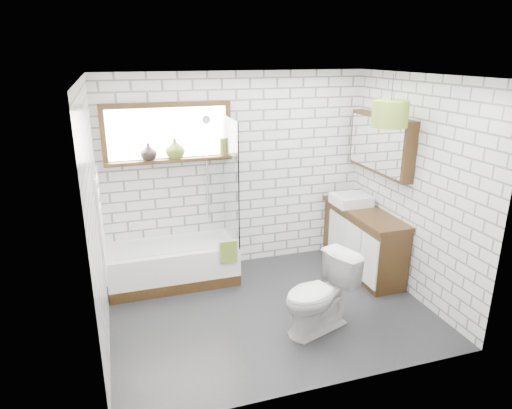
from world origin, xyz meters
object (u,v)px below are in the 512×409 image
object	(u,v)px
toilet	(319,295)
pendant	(390,114)
bathtub	(173,264)
vanity	(363,240)
basin	(351,200)

from	to	relation	value
toilet	pendant	world-z (taller)	pendant
bathtub	toilet	world-z (taller)	toilet
vanity	bathtub	bearing A→B (deg)	170.89
vanity	toilet	world-z (taller)	vanity
vanity	basin	size ratio (longest dim) A/B	3.13
toilet	bathtub	bearing A→B (deg)	-157.70
pendant	toilet	bearing A→B (deg)	-152.99
bathtub	vanity	distance (m)	2.43
vanity	pendant	world-z (taller)	pendant
bathtub	toilet	xyz separation A→B (m)	(1.27, -1.46, 0.15)
vanity	basin	bearing A→B (deg)	102.66
pendant	basin	bearing A→B (deg)	82.82
bathtub	basin	size ratio (longest dim) A/B	3.37
vanity	basin	xyz separation A→B (m)	(-0.06, 0.27, 0.47)
basin	toilet	xyz separation A→B (m)	(-1.06, -1.34, -0.48)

